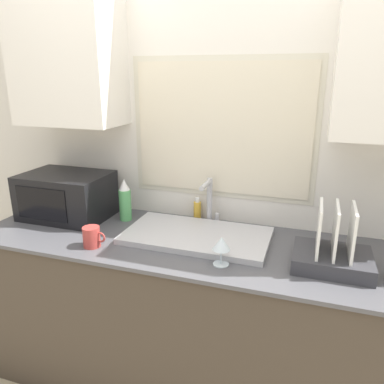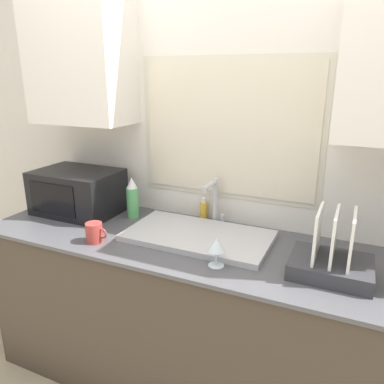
# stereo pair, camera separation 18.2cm
# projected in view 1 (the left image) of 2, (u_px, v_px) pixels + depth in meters

# --- Properties ---
(countertop) EXTENTS (2.45, 0.71, 0.91)m
(countertop) POSITION_uv_depth(u_px,v_px,m) (202.00, 318.00, 2.06)
(countertop) COLOR #42382D
(countertop) RESTS_ON ground_plane
(wall_back) EXTENTS (6.00, 0.38, 2.60)m
(wall_back) POSITION_uv_depth(u_px,v_px,m) (221.00, 136.00, 2.07)
(wall_back) COLOR silver
(wall_back) RESTS_ON ground_plane
(sink_basin) EXTENTS (0.76, 0.42, 0.03)m
(sink_basin) POSITION_uv_depth(u_px,v_px,m) (197.00, 236.00, 1.97)
(sink_basin) COLOR #B2B2B7
(sink_basin) RESTS_ON countertop
(faucet) EXTENTS (0.08, 0.18, 0.27)m
(faucet) POSITION_uv_depth(u_px,v_px,m) (209.00, 198.00, 2.12)
(faucet) COLOR #B7B7BC
(faucet) RESTS_ON countertop
(microwave) EXTENTS (0.50, 0.36, 0.27)m
(microwave) POSITION_uv_depth(u_px,v_px,m) (67.00, 195.00, 2.24)
(microwave) COLOR black
(microwave) RESTS_ON countertop
(dish_rack) EXTENTS (0.34, 0.27, 0.29)m
(dish_rack) POSITION_uv_depth(u_px,v_px,m) (332.00, 254.00, 1.66)
(dish_rack) COLOR #333338
(dish_rack) RESTS_ON countertop
(spray_bottle) EXTENTS (0.07, 0.07, 0.25)m
(spray_bottle) POSITION_uv_depth(u_px,v_px,m) (125.00, 200.00, 2.19)
(spray_bottle) COLOR #59B266
(spray_bottle) RESTS_ON countertop
(soap_bottle) EXTENTS (0.04, 0.04, 0.13)m
(soap_bottle) POSITION_uv_depth(u_px,v_px,m) (197.00, 210.00, 2.22)
(soap_bottle) COLOR gold
(soap_bottle) RESTS_ON countertop
(mug_near_sink) EXTENTS (0.12, 0.09, 0.10)m
(mug_near_sink) POSITION_uv_depth(u_px,v_px,m) (92.00, 237.00, 1.87)
(mug_near_sink) COLOR #A53833
(mug_near_sink) RESTS_ON countertop
(wine_glass) EXTENTS (0.08, 0.08, 0.14)m
(wine_glass) POSITION_uv_depth(u_px,v_px,m) (221.00, 244.00, 1.67)
(wine_glass) COLOR silver
(wine_glass) RESTS_ON countertop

